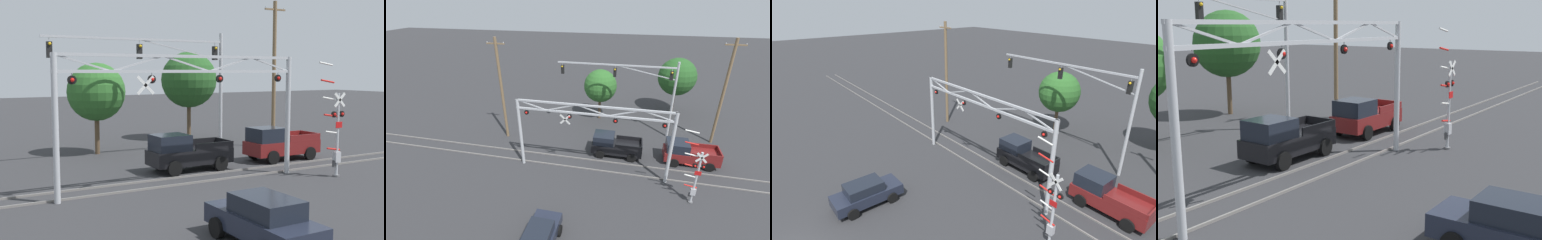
{
  "view_description": "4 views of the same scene",
  "coord_description": "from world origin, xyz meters",
  "views": [
    {
      "loc": [
        -11.0,
        -6.56,
        5.53
      ],
      "look_at": [
        1.62,
        15.83,
        2.93
      ],
      "focal_mm": 45.0,
      "sensor_mm": 36.0,
      "label": 1
    },
    {
      "loc": [
        2.83,
        -4.47,
        13.99
      ],
      "look_at": [
        -1.37,
        14.54,
        4.37
      ],
      "focal_mm": 24.0,
      "sensor_mm": 36.0,
      "label": 2
    },
    {
      "loc": [
        14.69,
        -0.07,
        12.39
      ],
      "look_at": [
        -1.92,
        13.51,
        3.72
      ],
      "focal_mm": 28.0,
      "sensor_mm": 36.0,
      "label": 3
    },
    {
      "loc": [
        -14.09,
        1.9,
        6.18
      ],
      "look_at": [
        1.4,
        12.84,
        2.39
      ],
      "focal_mm": 45.0,
      "sensor_mm": 36.0,
      "label": 4
    }
  ],
  "objects": [
    {
      "name": "rail_track_near",
      "position": [
        0.0,
        13.72,
        0.05
      ],
      "size": [
        80.0,
        0.08,
        0.1
      ],
      "primitive_type": "cube",
      "color": "gray",
      "rests_on": "ground_plane"
    },
    {
      "name": "traffic_signal_span",
      "position": [
        3.99,
        21.37,
        5.67
      ],
      "size": [
        12.2,
        0.39,
        8.12
      ],
      "color": "#B7BABF",
      "rests_on": "ground_plane"
    },
    {
      "name": "utility_pole_right",
      "position": [
        11.41,
        21.05,
        5.42
      ],
      "size": [
        1.8,
        0.28,
        10.55
      ],
      "color": "brown",
      "rests_on": "ground_plane"
    },
    {
      "name": "background_tree_far_left_verge",
      "position": [
        8.09,
        27.83,
        4.85
      ],
      "size": [
        4.55,
        4.55,
        7.14
      ],
      "color": "brown",
      "rests_on": "ground_plane"
    },
    {
      "name": "pickup_truck_lead",
      "position": [
        1.65,
        16.65,
        1.03
      ],
      "size": [
        4.68,
        2.15,
        2.1
      ],
      "color": "black",
      "rests_on": "ground_plane"
    },
    {
      "name": "pickup_truck_following",
      "position": [
        8.32,
        16.71,
        1.03
      ],
      "size": [
        4.75,
        2.15,
        2.1
      ],
      "color": "maroon",
      "rests_on": "ground_plane"
    },
    {
      "name": "crossing_signal_mast",
      "position": [
        7.79,
        11.44,
        2.23
      ],
      "size": [
        1.82,
        0.35,
        6.03
      ],
      "color": "#B7BABF",
      "rests_on": "ground_plane"
    },
    {
      "name": "rail_track_far",
      "position": [
        0.0,
        15.16,
        0.05
      ],
      "size": [
        80.0,
        0.08,
        0.1
      ],
      "primitive_type": "cube",
      "color": "gray",
      "rests_on": "ground_plane"
    },
    {
      "name": "crossing_gantry",
      "position": [
        -0.01,
        13.44,
        4.27
      ],
      "size": [
        12.71,
        0.29,
        6.31
      ],
      "color": "#B7BABF",
      "rests_on": "ground_plane"
    },
    {
      "name": "sedan_waiting",
      "position": [
        -1.74,
        5.25,
        0.83
      ],
      "size": [
        2.03,
        4.3,
        1.62
      ],
      "color": "#1E2333",
      "rests_on": "ground_plane"
    }
  ]
}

